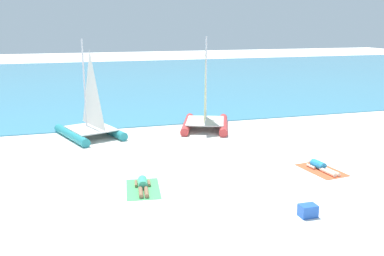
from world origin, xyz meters
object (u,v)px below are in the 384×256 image
at_px(towel_left, 143,189).
at_px(sunbather_left, 143,185).
at_px(towel_right, 321,170).
at_px(sailboat_teal, 90,123).
at_px(sailboat_red, 205,116).
at_px(cooler_box, 308,211).
at_px(sunbather_right, 321,166).

relative_size(towel_left, sunbather_left, 1.21).
bearing_deg(towel_right, sailboat_teal, 137.04).
bearing_deg(sailboat_teal, sailboat_red, -20.10).
height_order(sailboat_red, cooler_box, sailboat_red).
xyz_separation_m(sunbather_left, cooler_box, (4.16, -3.48, 0.05)).
bearing_deg(sailboat_teal, sunbather_right, -62.29).
relative_size(sailboat_teal, sailboat_red, 0.99).
height_order(sailboat_red, sunbather_left, sailboat_red).
xyz_separation_m(sunbather_left, sunbather_right, (6.78, -0.03, 0.00)).
bearing_deg(sailboat_red, sunbather_left, -101.56).
bearing_deg(towel_left, sunbather_left, 82.31).
height_order(sunbather_left, sunbather_right, same).
xyz_separation_m(sunbather_left, towel_right, (6.79, -0.10, -0.13)).
xyz_separation_m(sailboat_teal, towel_left, (1.23, -7.44, -0.69)).
bearing_deg(sunbather_left, towel_left, -90.00).
bearing_deg(sunbather_right, towel_left, 173.16).
relative_size(sunbather_left, towel_right, 0.82).
bearing_deg(towel_right, towel_left, 179.74).
bearing_deg(sailboat_teal, cooler_box, -83.12).
height_order(sunbather_left, towel_right, sunbather_left).
height_order(sailboat_teal, towel_right, sailboat_teal).
xyz_separation_m(sunbather_right, cooler_box, (-2.62, -3.45, 0.05)).
relative_size(sailboat_teal, sunbather_right, 2.98).
xyz_separation_m(towel_left, sunbather_right, (6.79, 0.04, 0.13)).
relative_size(sunbather_left, sunbather_right, 1.00).
relative_size(towel_left, cooler_box, 3.80).
bearing_deg(cooler_box, sailboat_teal, 116.43).
distance_m(sailboat_teal, sunbather_left, 7.50).
distance_m(sailboat_red, sunbather_right, 7.69).
distance_m(towel_left, cooler_box, 5.39).
distance_m(towel_left, towel_right, 6.80).
height_order(sailboat_teal, sunbather_right, sailboat_teal).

